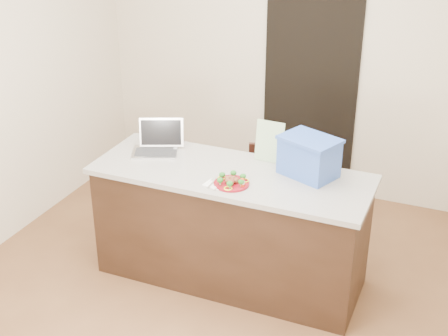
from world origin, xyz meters
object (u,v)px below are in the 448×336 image
at_px(chair, 267,188).
at_px(blue_box, 309,156).
at_px(plate, 232,183).
at_px(napkin, 216,184).
at_px(laptop, 158,143).
at_px(island, 231,226).
at_px(yogurt_bottle, 242,184).

bearing_deg(chair, blue_box, -65.52).
xyz_separation_m(plate, napkin, (-0.11, -0.04, -0.01)).
relative_size(plate, napkin, 1.80).
xyz_separation_m(laptop, blue_box, (1.21, 0.04, 0.08)).
bearing_deg(plate, blue_box, 38.34).
relative_size(island, chair, 2.42).
bearing_deg(laptop, chair, 12.88).
bearing_deg(yogurt_bottle, napkin, -173.37).
distance_m(plate, blue_box, 0.59).
relative_size(plate, yogurt_bottle, 3.58).
distance_m(island, chair, 0.67).
relative_size(laptop, blue_box, 0.86).
xyz_separation_m(napkin, blue_box, (0.56, 0.39, 0.14)).
height_order(yogurt_bottle, laptop, laptop).
distance_m(island, yogurt_bottle, 0.55).
bearing_deg(yogurt_bottle, chair, 97.38).
bearing_deg(plate, yogurt_bottle, -9.95).
bearing_deg(island, chair, 85.12).
height_order(island, blue_box, blue_box).
height_order(laptop, blue_box, blue_box).
distance_m(yogurt_bottle, laptop, 0.91).
xyz_separation_m(island, blue_box, (0.53, 0.17, 0.60)).
bearing_deg(chair, plate, -107.95).
relative_size(island, yogurt_bottle, 29.44).
relative_size(napkin, yogurt_bottle, 1.99).
xyz_separation_m(yogurt_bottle, chair, (-0.11, 0.86, -0.46)).
height_order(napkin, chair, napkin).
distance_m(plate, chair, 0.96).
xyz_separation_m(island, yogurt_bottle, (0.17, -0.20, 0.49)).
height_order(napkin, yogurt_bottle, yogurt_bottle).
bearing_deg(island, napkin, -96.54).
bearing_deg(blue_box, chair, 156.14).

